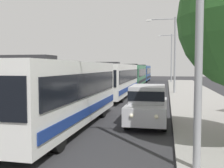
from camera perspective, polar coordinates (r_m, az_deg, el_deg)
bus_lead at (r=12.20m, az=-10.43°, el=-1.65°), size 2.58×10.53×3.21m
bus_second_in_line at (r=24.63m, az=1.00°, el=1.11°), size 2.58×12.25×3.21m
bus_middle at (r=37.91m, az=4.81°, el=2.02°), size 2.58×11.90×3.21m
bus_fourth_in_line at (r=50.77m, az=6.58°, el=2.44°), size 2.58×11.15×3.21m
white_suv at (r=13.15m, az=7.76°, el=-4.12°), size 1.86×4.58×1.90m
box_truck_oncoming at (r=56.82m, az=3.78°, el=2.62°), size 2.35×8.28×3.15m
streetlamp_mid at (r=27.84m, az=13.52°, el=8.00°), size 5.92×0.28×7.75m
streetlamp_far at (r=48.51m, az=12.79°, el=6.56°), size 5.11×0.28×8.51m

